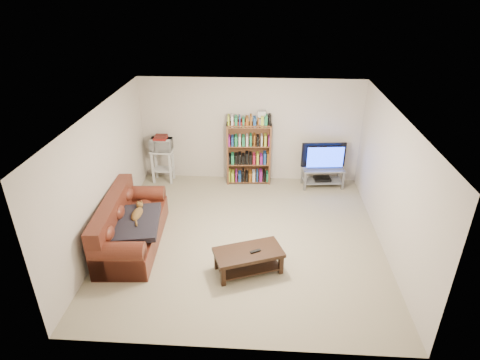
# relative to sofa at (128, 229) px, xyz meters

# --- Properties ---
(floor) EXTENTS (5.00, 5.00, 0.00)m
(floor) POSITION_rel_sofa_xyz_m (2.07, 0.30, -0.32)
(floor) COLOR tan
(floor) RESTS_ON ground
(ceiling) EXTENTS (5.00, 5.00, 0.00)m
(ceiling) POSITION_rel_sofa_xyz_m (2.07, 0.30, 2.08)
(ceiling) COLOR white
(ceiling) RESTS_ON ground
(wall_back) EXTENTS (5.00, 0.00, 5.00)m
(wall_back) POSITION_rel_sofa_xyz_m (2.07, 2.80, 0.88)
(wall_back) COLOR silver
(wall_back) RESTS_ON ground
(wall_front) EXTENTS (5.00, 0.00, 5.00)m
(wall_front) POSITION_rel_sofa_xyz_m (2.07, -2.20, 0.88)
(wall_front) COLOR silver
(wall_front) RESTS_ON ground
(wall_left) EXTENTS (0.00, 5.00, 5.00)m
(wall_left) POSITION_rel_sofa_xyz_m (-0.43, 0.30, 0.88)
(wall_left) COLOR silver
(wall_left) RESTS_ON ground
(wall_right) EXTENTS (0.00, 5.00, 5.00)m
(wall_right) POSITION_rel_sofa_xyz_m (4.57, 0.30, 0.88)
(wall_right) COLOR silver
(wall_right) RESTS_ON ground
(sofa) EXTENTS (1.04, 2.16, 0.90)m
(sofa) POSITION_rel_sofa_xyz_m (0.00, 0.00, 0.00)
(sofa) COLOR #5C2517
(sofa) RESTS_ON floor
(blanket) EXTENTS (0.96, 1.16, 0.18)m
(blanket) POSITION_rel_sofa_xyz_m (0.19, -0.13, 0.21)
(blanket) COLOR black
(blanket) RESTS_ON sofa
(cat) EXTENTS (0.27, 0.59, 0.17)m
(cat) POSITION_rel_sofa_xyz_m (0.18, 0.06, 0.27)
(cat) COLOR brown
(cat) RESTS_ON sofa
(coffee_table) EXTENTS (1.22, 0.90, 0.40)m
(coffee_table) POSITION_rel_sofa_xyz_m (2.19, -0.63, -0.04)
(coffee_table) COLOR black
(coffee_table) RESTS_ON floor
(remote) EXTENTS (0.18, 0.13, 0.02)m
(remote) POSITION_rel_sofa_xyz_m (2.30, -0.64, 0.09)
(remote) COLOR black
(remote) RESTS_ON coffee_table
(tv_stand) EXTENTS (0.96, 0.51, 0.46)m
(tv_stand) POSITION_rel_sofa_xyz_m (3.75, 2.46, -0.00)
(tv_stand) COLOR #999EA3
(tv_stand) RESTS_ON floor
(television) EXTENTS (1.00, 0.23, 0.57)m
(television) POSITION_rel_sofa_xyz_m (3.75, 2.46, 0.43)
(television) COLOR black
(television) RESTS_ON tv_stand
(dvd_player) EXTENTS (0.39, 0.30, 0.06)m
(dvd_player) POSITION_rel_sofa_xyz_m (3.75, 2.46, -0.13)
(dvd_player) COLOR black
(dvd_player) RESTS_ON tv_stand
(bookshelf) EXTENTS (1.01, 0.37, 1.44)m
(bookshelf) POSITION_rel_sofa_xyz_m (2.05, 2.58, 0.42)
(bookshelf) COLOR brown
(bookshelf) RESTS_ON floor
(shelf_clutter) EXTENTS (0.74, 0.26, 0.28)m
(shelf_clutter) POSITION_rel_sofa_xyz_m (2.15, 2.60, 1.23)
(shelf_clutter) COLOR silver
(shelf_clutter) RESTS_ON bookshelf
(microwave_stand) EXTENTS (0.50, 0.37, 0.79)m
(microwave_stand) POSITION_rel_sofa_xyz_m (0.05, 2.51, 0.19)
(microwave_stand) COLOR silver
(microwave_stand) RESTS_ON floor
(microwave) EXTENTS (0.49, 0.34, 0.27)m
(microwave) POSITION_rel_sofa_xyz_m (0.05, 2.51, 0.60)
(microwave) COLOR silver
(microwave) RESTS_ON microwave_stand
(game_boxes) EXTENTS (0.29, 0.26, 0.05)m
(game_boxes) POSITION_rel_sofa_xyz_m (0.05, 2.51, 0.76)
(game_boxes) COLOR maroon
(game_boxes) RESTS_ON microwave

